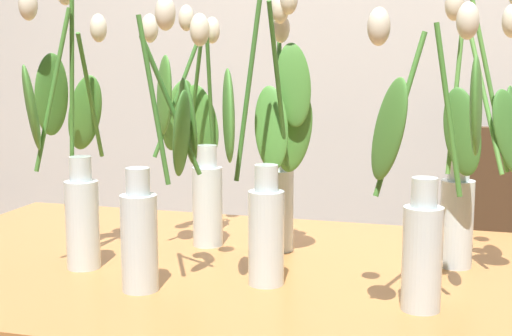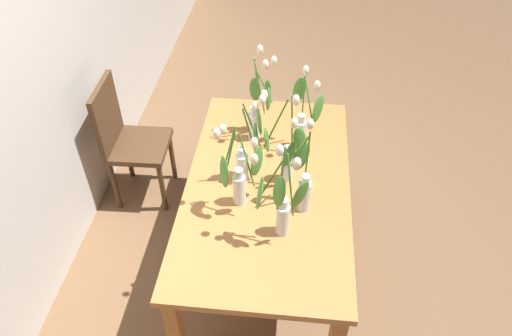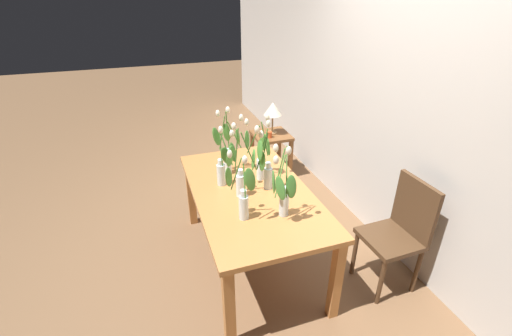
% 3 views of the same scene
% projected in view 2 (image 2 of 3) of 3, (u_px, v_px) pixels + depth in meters
% --- Properties ---
extents(ground_plane, '(18.00, 18.00, 0.00)m').
position_uv_depth(ground_plane, '(266.00, 264.00, 3.14)').
color(ground_plane, brown).
extents(room_wall_rear, '(9.00, 0.10, 2.70)m').
position_uv_depth(room_wall_rear, '(0.00, 74.00, 2.33)').
color(room_wall_rear, beige).
rests_on(room_wall_rear, ground).
extents(dining_table, '(1.60, 0.90, 0.74)m').
position_uv_depth(dining_table, '(268.00, 195.00, 2.71)').
color(dining_table, '#B7753D').
rests_on(dining_table, ground).
extents(tulip_vase_0, '(0.12, 0.26, 0.59)m').
position_uv_depth(tulip_vase_0, '(286.00, 155.00, 2.54)').
color(tulip_vase_0, silver).
rests_on(tulip_vase_0, dining_table).
extents(tulip_vase_1, '(0.19, 0.20, 0.52)m').
position_uv_depth(tulip_vase_1, '(303.00, 121.00, 2.76)').
color(tulip_vase_1, silver).
rests_on(tulip_vase_1, dining_table).
extents(tulip_vase_2, '(0.15, 0.17, 0.53)m').
position_uv_depth(tulip_vase_2, '(302.00, 180.00, 2.41)').
color(tulip_vase_2, silver).
rests_on(tulip_vase_2, dining_table).
extents(tulip_vase_3, '(0.19, 0.16, 0.58)m').
position_uv_depth(tulip_vase_3, '(258.00, 109.00, 2.82)').
color(tulip_vase_3, silver).
rests_on(tulip_vase_3, dining_table).
extents(tulip_vase_4, '(0.14, 0.28, 0.59)m').
position_uv_depth(tulip_vase_4, '(281.00, 205.00, 2.23)').
color(tulip_vase_4, silver).
rests_on(tulip_vase_4, dining_table).
extents(tulip_vase_5, '(0.17, 0.24, 0.54)m').
position_uv_depth(tulip_vase_5, '(237.00, 177.00, 2.39)').
color(tulip_vase_5, silver).
rests_on(tulip_vase_5, dining_table).
extents(tulip_vase_6, '(0.13, 0.16, 0.55)m').
position_uv_depth(tulip_vase_6, '(247.00, 154.00, 2.55)').
color(tulip_vase_6, silver).
rests_on(tulip_vase_6, dining_table).
extents(dining_chair, '(0.41, 0.41, 0.93)m').
position_uv_depth(dining_chair, '(126.00, 137.00, 3.29)').
color(dining_chair, '#4C331E').
rests_on(dining_chair, ground).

